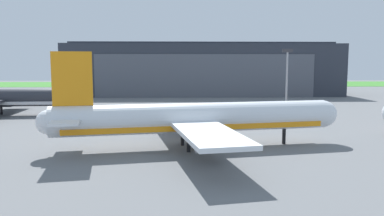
{
  "coord_description": "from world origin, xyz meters",
  "views": [
    {
      "loc": [
        0.1,
        -64.58,
        12.71
      ],
      "look_at": [
        2.78,
        13.83,
        3.58
      ],
      "focal_mm": 36.21,
      "sensor_mm": 36.0,
      "label": 1
    }
  ],
  "objects": [
    {
      "name": "grass_field_strip",
      "position": [
        0.0,
        170.1,
        0.04
      ],
      "size": [
        440.0,
        56.0,
        0.08
      ],
      "primitive_type": "cube",
      "color": "#3E8530",
      "rests_on": "ground_plane"
    },
    {
      "name": "maintenance_hangar",
      "position": [
        9.8,
        93.66,
        10.12
      ],
      "size": [
        106.53,
        31.84,
        21.17
      ],
      "color": "#2D333D",
      "rests_on": "ground_plane"
    },
    {
      "name": "ground_plane",
      "position": [
        0.0,
        0.0,
        0.0
      ],
      "size": [
        440.0,
        440.0,
        0.0
      ],
      "primitive_type": "plane",
      "color": "slate"
    },
    {
      "name": "apron_light_mast",
      "position": [
        25.46,
        25.54,
        9.56
      ],
      "size": [
        2.4,
        0.5,
        15.99
      ],
      "color": "#99999E",
      "rests_on": "ground_plane"
    },
    {
      "name": "airliner_near_right",
      "position": [
        2.77,
        -7.53,
        4.44
      ],
      "size": [
        44.95,
        39.42,
        14.29
      ],
      "color": "silver",
      "rests_on": "ground_plane"
    }
  ]
}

